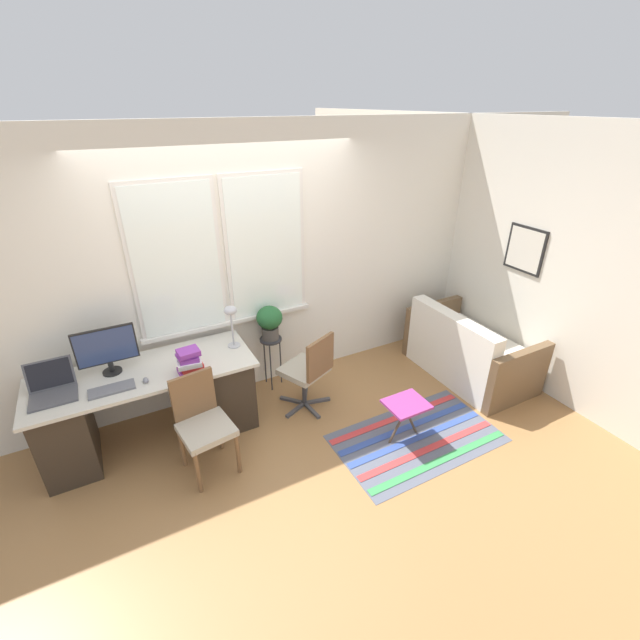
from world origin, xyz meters
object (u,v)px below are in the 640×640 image
book_stack (190,362)px  desk_chair_wooden (203,422)px  plant_stand (271,345)px  monitor (106,349)px  potted_plant (270,321)px  folding_stool (406,407)px  keyboard (112,389)px  desk_lamp (231,316)px  office_chair_swivel (309,370)px  couch_loveseat (467,353)px  mouse (146,380)px  laptop (52,389)px

book_stack → desk_chair_wooden: bearing=-93.8°
plant_stand → monitor: bearing=-174.0°
plant_stand → potted_plant: 0.29m
plant_stand → folding_stool: 1.55m
keyboard → desk_lamp: bearing=11.1°
desk_chair_wooden → book_stack: bearing=77.8°
office_chair_swivel → couch_loveseat: 1.89m
potted_plant → folding_stool: 1.61m
couch_loveseat → plant_stand: couch_loveseat is taller
monitor → desk_lamp: bearing=-3.4°
desk_lamp → plant_stand: 0.75m
keyboard → desk_lamp: (1.09, 0.21, 0.31)m
book_stack → desk_chair_wooden: (-0.02, -0.35, -0.38)m
desk_lamp → plant_stand: size_ratio=0.70×
keyboard → mouse: 0.26m
desk_chair_wooden → folding_stool: (1.70, -0.52, -0.11)m
mouse → folding_stool: bearing=-23.9°
laptop → desk_lamp: desk_lamp is taller
keyboard → desk_chair_wooden: 0.77m
book_stack → office_chair_swivel: size_ratio=0.26×
monitor → keyboard: bearing=-95.5°
monitor → book_stack: bearing=-28.0°
potted_plant → desk_lamp: bearing=-154.0°
potted_plant → folding_stool: potted_plant is taller
plant_stand → book_stack: bearing=-152.5°
plant_stand → folding_stool: bearing=-60.7°
plant_stand → potted_plant: bearing=-135.0°
potted_plant → monitor: bearing=-174.0°
mouse → book_stack: size_ratio=0.33×
desk_chair_wooden → plant_stand: (0.94, 0.82, 0.04)m
monitor → desk_lamp: 1.07m
mouse → desk_chair_wooden: (0.34, -0.38, -0.30)m
book_stack → plant_stand: bearing=27.5°
folding_stool → office_chair_swivel: bearing=125.5°
couch_loveseat → potted_plant: potted_plant is taller
laptop → book_stack: laptop is taller
keyboard → mouse: bearing=-2.4°
monitor → mouse: (0.23, -0.29, -0.22)m
office_chair_swivel → folding_stool: (0.58, -0.81, -0.10)m
office_chair_swivel → plant_stand: office_chair_swivel is taller
keyboard → potted_plant: 1.60m
book_stack → folding_stool: size_ratio=0.55×
keyboard → office_chair_swivel: office_chair_swivel is taller
keyboard → couch_loveseat: couch_loveseat is taller
book_stack → couch_loveseat: 3.03m
desk_lamp → desk_chair_wooden: 0.98m
laptop → keyboard: size_ratio=0.97×
desk_lamp → office_chair_swivel: bearing=-26.4°
monitor → desk_lamp: (1.06, -0.06, 0.09)m
keyboard → desk_lamp: desk_lamp is taller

